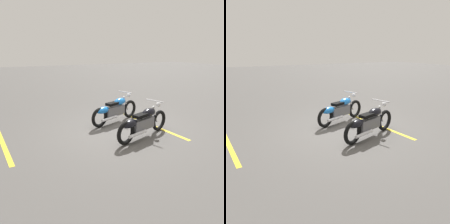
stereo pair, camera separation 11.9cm
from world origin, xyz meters
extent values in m
plane|color=#514F4C|center=(0.00, 0.00, 0.00)|extent=(60.00, 60.00, 0.00)
torus|color=black|center=(-0.95, -1.06, 0.34)|extent=(0.67, 0.32, 0.67)
torus|color=black|center=(0.53, -0.57, 0.34)|extent=(0.67, 0.32, 0.67)
cube|color=#59595E|center=(-0.16, -0.80, 0.42)|extent=(0.87, 0.47, 0.32)
ellipsoid|color=blue|center=(-0.42, -0.88, 0.72)|extent=(0.58, 0.43, 0.24)
ellipsoid|color=blue|center=(0.38, -0.62, 0.56)|extent=(0.61, 0.40, 0.22)
cube|color=black|center=(-0.04, -0.76, 0.70)|extent=(0.49, 0.37, 0.09)
cylinder|color=silver|center=(-0.73, -0.99, 0.60)|extent=(0.27, 0.14, 0.56)
cylinder|color=silver|center=(-0.68, -0.97, 1.02)|extent=(0.23, 0.60, 0.04)
sphere|color=silver|center=(-0.87, -1.03, 0.88)|extent=(0.15, 0.15, 0.15)
cylinder|color=silver|center=(0.17, -0.54, 0.26)|extent=(0.69, 0.31, 0.09)
torus|color=black|center=(-1.02, 0.59, 0.34)|extent=(0.67, 0.30, 0.67)
torus|color=black|center=(0.48, 1.04, 0.34)|extent=(0.67, 0.30, 0.67)
cube|color=#59595E|center=(-0.22, 0.83, 0.42)|extent=(0.87, 0.46, 0.32)
ellipsoid|color=black|center=(-0.48, 0.75, 0.72)|extent=(0.58, 0.42, 0.24)
ellipsoid|color=black|center=(0.32, 0.99, 0.56)|extent=(0.61, 0.39, 0.22)
cube|color=black|center=(-0.10, 0.86, 0.70)|extent=(0.49, 0.36, 0.09)
cylinder|color=silver|center=(-0.79, 0.65, 0.60)|extent=(0.27, 0.13, 0.56)
cylinder|color=silver|center=(-0.75, 0.67, 1.02)|extent=(0.21, 0.60, 0.04)
sphere|color=silver|center=(-0.94, 0.61, 0.88)|extent=(0.15, 0.15, 0.15)
cylinder|color=silver|center=(0.12, 1.08, 0.26)|extent=(0.70, 0.29, 0.09)
cube|color=yellow|center=(-1.14, 0.07, 0.00)|extent=(0.40, 3.20, 0.01)
cube|color=yellow|center=(3.48, -0.69, 0.00)|extent=(0.40, 3.20, 0.01)
camera|label=1|loc=(3.41, 5.82, 2.52)|focal=35.53mm
camera|label=2|loc=(3.51, 5.77, 2.52)|focal=35.53mm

